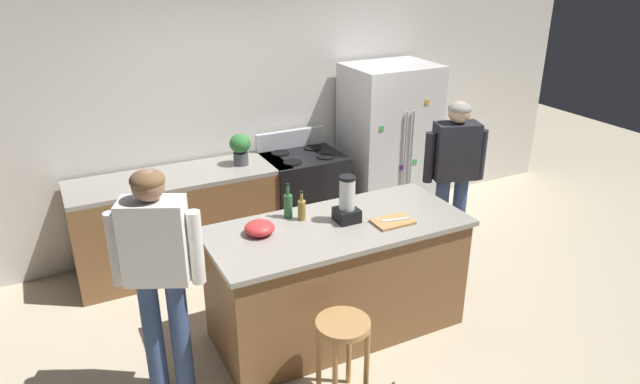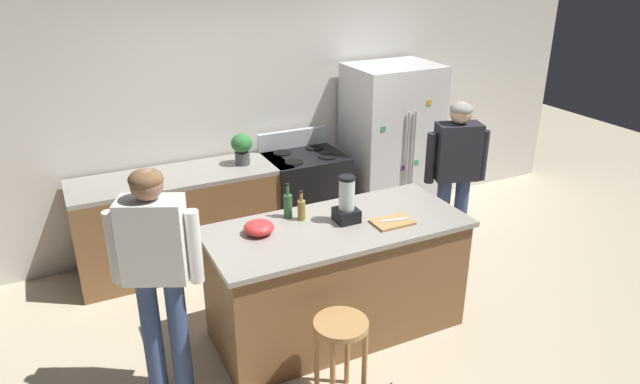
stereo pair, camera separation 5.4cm
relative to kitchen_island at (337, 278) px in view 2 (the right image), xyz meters
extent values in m
plane|color=beige|center=(0.00, 0.00, -0.47)|extent=(14.00, 14.00, 0.00)
cube|color=silver|center=(0.00, 1.95, 0.88)|extent=(8.00, 0.10, 2.70)
cube|color=brown|center=(0.00, 0.00, -0.02)|extent=(1.91, 0.80, 0.89)
cube|color=gray|center=(0.00, 0.00, 0.44)|extent=(1.97, 0.86, 0.04)
cube|color=brown|center=(-0.80, 1.55, -0.02)|extent=(2.00, 0.64, 0.89)
cube|color=gray|center=(-0.80, 1.55, 0.44)|extent=(2.00, 0.64, 0.04)
cube|color=silver|center=(1.42, 1.50, 0.41)|extent=(0.90, 0.70, 1.75)
cylinder|color=#B7BABF|center=(1.38, 1.13, 0.49)|extent=(0.02, 0.02, 0.79)
cylinder|color=#B7BABF|center=(1.46, 1.13, 0.49)|extent=(0.02, 0.02, 0.79)
cube|color=orange|center=(1.62, 1.15, 0.95)|extent=(0.05, 0.01, 0.05)
cube|color=purple|center=(1.36, 1.15, 0.30)|extent=(0.05, 0.01, 0.05)
cube|color=#3FB259|center=(1.52, 1.15, 0.34)|extent=(0.05, 0.01, 0.05)
cube|color=#268CD8|center=(1.67, 1.15, 0.33)|extent=(0.05, 0.01, 0.05)
cube|color=#268CD8|center=(1.72, 1.15, 0.25)|extent=(0.05, 0.01, 0.05)
cube|color=#3FB259|center=(1.10, 1.15, 0.75)|extent=(0.05, 0.01, 0.05)
cube|color=black|center=(0.43, 1.52, 0.00)|extent=(0.76, 0.64, 0.93)
cube|color=black|center=(0.43, 1.20, -0.05)|extent=(0.60, 0.01, 0.24)
cube|color=#B7BABF|center=(0.43, 1.81, 0.55)|extent=(0.76, 0.06, 0.18)
cylinder|color=black|center=(0.25, 1.37, 0.47)|extent=(0.18, 0.18, 0.01)
cylinder|color=black|center=(0.61, 1.37, 0.47)|extent=(0.18, 0.18, 0.01)
cylinder|color=black|center=(0.25, 1.67, 0.47)|extent=(0.18, 0.18, 0.01)
cylinder|color=black|center=(0.61, 1.67, 0.47)|extent=(0.18, 0.18, 0.01)
cylinder|color=#384C7A|center=(-1.43, -0.06, -0.03)|extent=(0.17, 0.17, 0.88)
cylinder|color=#384C7A|center=(-1.27, -0.13, -0.03)|extent=(0.17, 0.17, 0.88)
cube|color=white|center=(-1.35, -0.09, 0.69)|extent=(0.46, 0.37, 0.55)
cylinder|color=white|center=(-1.57, 0.01, 0.64)|extent=(0.12, 0.12, 0.50)
cylinder|color=white|center=(-1.12, -0.20, 0.64)|extent=(0.12, 0.12, 0.50)
sphere|color=#8C664C|center=(-1.35, -0.09, 1.07)|extent=(0.27, 0.27, 0.20)
ellipsoid|color=brown|center=(-1.35, -0.09, 1.10)|extent=(0.28, 0.28, 0.12)
cylinder|color=#384C7A|center=(1.59, 0.49, -0.04)|extent=(0.16, 0.16, 0.86)
cylinder|color=#384C7A|center=(1.42, 0.54, -0.04)|extent=(0.16, 0.16, 0.86)
cube|color=#26262D|center=(1.50, 0.51, 0.65)|extent=(0.45, 0.33, 0.53)
cylinder|color=#26262D|center=(1.74, 0.44, 0.60)|extent=(0.11, 0.11, 0.47)
cylinder|color=#26262D|center=(1.26, 0.59, 0.60)|extent=(0.11, 0.11, 0.47)
sphere|color=#D8AD8C|center=(1.50, 0.51, 1.02)|extent=(0.25, 0.25, 0.20)
ellipsoid|color=gray|center=(1.50, 0.51, 1.05)|extent=(0.26, 0.26, 0.12)
cylinder|color=#B7844C|center=(-0.34, -0.71, 0.14)|extent=(0.36, 0.36, 0.04)
cylinder|color=#B7844C|center=(-0.46, -0.82, -0.18)|extent=(0.04, 0.04, 0.59)
cylinder|color=#B7844C|center=(-0.23, -0.82, -0.18)|extent=(0.04, 0.04, 0.59)
cylinder|color=#B7844C|center=(-0.46, -0.59, -0.18)|extent=(0.04, 0.04, 0.59)
cylinder|color=#B7844C|center=(-0.23, -0.59, -0.18)|extent=(0.04, 0.04, 0.59)
cone|color=brown|center=(-0.10, -0.96, -0.24)|extent=(0.04, 0.04, 0.03)
cylinder|color=#4C4C51|center=(-0.21, 1.55, 0.52)|extent=(0.14, 0.14, 0.12)
ellipsoid|color=#337A38|center=(-0.21, 1.55, 0.67)|extent=(0.20, 0.20, 0.18)
cube|color=black|center=(0.09, 0.03, 0.51)|extent=(0.17, 0.17, 0.10)
cylinder|color=silver|center=(0.09, 0.03, 0.68)|extent=(0.12, 0.12, 0.24)
cylinder|color=black|center=(0.09, 0.03, 0.82)|extent=(0.12, 0.12, 0.02)
cylinder|color=#2D6638|center=(-0.28, 0.29, 0.56)|extent=(0.07, 0.07, 0.18)
cylinder|color=#2D6638|center=(-0.28, 0.29, 0.69)|extent=(0.03, 0.03, 0.08)
cylinder|color=black|center=(-0.28, 0.29, 0.73)|extent=(0.03, 0.03, 0.02)
cylinder|color=olive|center=(-0.21, 0.20, 0.54)|extent=(0.06, 0.06, 0.15)
cylinder|color=olive|center=(-0.21, 0.20, 0.65)|extent=(0.02, 0.02, 0.07)
cylinder|color=black|center=(-0.21, 0.20, 0.69)|extent=(0.03, 0.03, 0.02)
ellipsoid|color=red|center=(-0.58, 0.12, 0.51)|extent=(0.22, 0.22, 0.10)
cube|color=#B7844C|center=(0.38, -0.16, 0.47)|extent=(0.30, 0.20, 0.02)
cube|color=#B7BABF|center=(0.40, -0.16, 0.49)|extent=(0.22, 0.08, 0.01)
camera|label=1|loc=(-1.86, -3.38, 2.37)|focal=32.31mm
camera|label=2|loc=(-1.81, -3.40, 2.37)|focal=32.31mm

